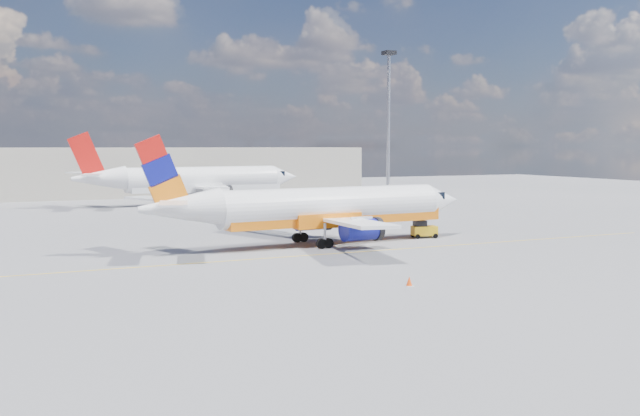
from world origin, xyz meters
name	(u,v)px	position (x,y,z in m)	size (l,w,h in m)	color
ground	(313,262)	(0.00, 0.00, 0.00)	(240.00, 240.00, 0.00)	slate
taxi_line	(296,256)	(0.00, 3.00, 0.01)	(70.00, 0.15, 0.01)	yellow
terminal_main	(159,171)	(5.00, 75.00, 4.00)	(70.00, 14.00, 8.00)	#B4AD9B
main_jet	(321,208)	(4.38, 8.06, 3.07)	(30.36, 23.95, 9.20)	white
second_jet	(196,180)	(5.61, 53.40, 3.40)	(33.62, 26.50, 10.19)	white
gse_tug	(423,230)	(14.63, 8.23, 0.74)	(2.41, 1.76, 1.57)	black
traffic_cone	(409,281)	(1.62, -10.40, 0.29)	(0.42, 0.42, 0.59)	white
floodlight_mast	(388,115)	(27.11, 36.22, 12.39)	(1.51, 1.51, 20.67)	#9D9DA5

